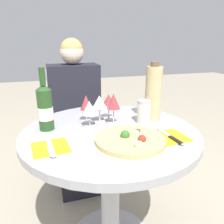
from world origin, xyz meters
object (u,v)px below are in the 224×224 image
object	(u,v)px
dining_table	(110,160)
seated_diner	(77,124)
chair_behind_diner	(75,125)
wine_bottle	(45,108)
tall_carafe	(153,93)
pizza_large	(130,139)

from	to	relation	value
dining_table	seated_diner	bearing A→B (deg)	96.66
chair_behind_diner	wine_bottle	world-z (taller)	wine_bottle
seated_diner	wine_bottle	distance (m)	0.69
seated_diner	tall_carafe	bearing A→B (deg)	121.14
chair_behind_diner	seated_diner	xyz separation A→B (m)	(-0.00, -0.15, 0.06)
pizza_large	tall_carafe	size ratio (longest dim) A/B	0.98
chair_behind_diner	wine_bottle	bearing A→B (deg)	72.51
tall_carafe	pizza_large	bearing A→B (deg)	-133.38
wine_bottle	dining_table	bearing A→B (deg)	-18.67
tall_carafe	dining_table	bearing A→B (deg)	-163.34
seated_diner	wine_bottle	xyz separation A→B (m)	(-0.23, -0.57, 0.33)
seated_diner	tall_carafe	size ratio (longest dim) A/B	3.65
pizza_large	tall_carafe	bearing A→B (deg)	46.62
pizza_large	wine_bottle	bearing A→B (deg)	143.22
dining_table	chair_behind_diner	world-z (taller)	chair_behind_diner
seated_diner	pizza_large	distance (m)	0.87
wine_bottle	pizza_large	bearing A→B (deg)	-36.78
seated_diner	wine_bottle	bearing A→B (deg)	68.18
seated_diner	tall_carafe	distance (m)	0.78
tall_carafe	chair_behind_diner	bearing A→B (deg)	115.60
dining_table	wine_bottle	bearing A→B (deg)	161.33
wine_bottle	tall_carafe	distance (m)	0.58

